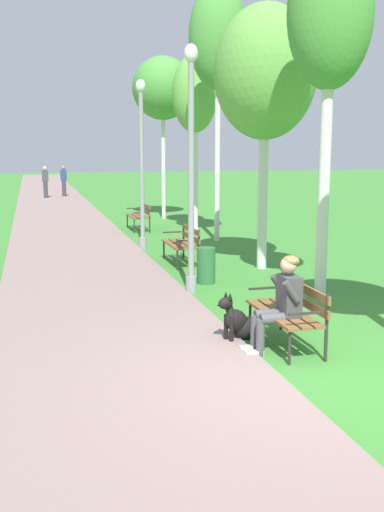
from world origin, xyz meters
name	(u,v)px	position (x,y,z in m)	size (l,w,h in m)	color
ground_plane	(309,379)	(0.00, 0.00, 0.00)	(120.00, 120.00, 0.00)	#3D8433
paved_path	(53,202)	(-1.95, 24.00, 0.02)	(3.31, 60.00, 0.04)	gray
park_bench_near	(290,308)	(0.28, 1.18, 0.51)	(0.55, 1.50, 0.85)	brown
park_bench_mid	(183,241)	(0.32, 7.19, 0.51)	(0.55, 1.50, 0.85)	brown
park_bench_far	(140,214)	(0.36, 13.09, 0.51)	(0.55, 1.50, 0.85)	brown
person_seated_on_near_bench	(281,300)	(0.07, 1.00, 0.68)	(0.74, 0.49, 1.25)	#4C4C51
dog_black	(239,322)	(-0.30, 1.55, 0.26)	(0.80, 0.44, 0.71)	black
lamp_post_near	(191,168)	(-0.22, 4.42, 2.24)	(0.24, 0.24, 4.33)	gray
lamp_post_mid	(142,163)	(-0.20, 9.47, 2.20)	(0.24, 0.24, 4.26)	gray
birch_tree_second	(330,19)	(1.91, 3.57, 4.67)	(1.44, 1.31, 5.99)	silver
birch_tree_third	(265,73)	(1.84, 6.23, 4.10)	(2.12, 2.30, 5.50)	silver
birch_tree_fourth	(218,39)	(2.07, 10.30, 5.46)	(1.59, 1.38, 6.91)	silver
birch_tree_fifth	(195,96)	(2.12, 12.92, 4.16)	(1.43, 1.31, 5.44)	silver
birch_tree_sixth	(163,89)	(1.77, 16.02, 4.66)	(2.18, 2.22, 5.80)	silver
litter_bin	(206,265)	(0.25, 5.09, 0.35)	(0.36, 0.36, 0.70)	#2D6638
pedestrian_distant	(64,181)	(-1.24, 27.11, 0.84)	(0.32, 0.22, 1.65)	#383842
pedestrian_further_distant	(45,182)	(-2.21, 26.35, 0.84)	(0.32, 0.22, 1.65)	#383842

